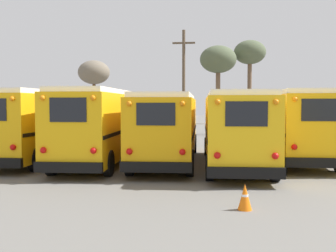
{
  "coord_description": "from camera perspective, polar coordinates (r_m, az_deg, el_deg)",
  "views": [
    {
      "loc": [
        2.11,
        -19.25,
        2.69
      ],
      "look_at": [
        0.0,
        0.03,
        1.67
      ],
      "focal_mm": 45.0,
      "sensor_mm": 36.0,
      "label": 1
    }
  ],
  "objects": [
    {
      "name": "school_bus_3",
      "position": [
        18.36,
        8.98,
        -0.07
      ],
      "size": [
        2.76,
        10.01,
        3.17
      ],
      "color": "yellow",
      "rests_on": "ground"
    },
    {
      "name": "school_bus_1",
      "position": [
        19.85,
        -8.65,
        0.39
      ],
      "size": [
        2.72,
        10.83,
        3.31
      ],
      "color": "#EAAA0F",
      "rests_on": "ground"
    },
    {
      "name": "school_bus_4",
      "position": [
        20.76,
        16.98,
        0.38
      ],
      "size": [
        2.56,
        9.43,
        3.28
      ],
      "color": "#EAAA0F",
      "rests_on": "ground"
    },
    {
      "name": "bare_tree_2",
      "position": [
        34.77,
        -10.0,
        7.06
      ],
      "size": [
        2.56,
        2.56,
        6.2
      ],
      "color": "brown",
      "rests_on": "ground"
    },
    {
      "name": "school_bus_2",
      "position": [
        19.33,
        -0.03,
        0.09
      ],
      "size": [
        2.79,
        10.37,
        3.12
      ],
      "color": "#E5A00C",
      "rests_on": "ground"
    },
    {
      "name": "school_bus_0",
      "position": [
        20.93,
        -16.5,
        0.42
      ],
      "size": [
        2.81,
        9.51,
        3.3
      ],
      "color": "#EAAA0F",
      "rests_on": "ground"
    },
    {
      "name": "utility_pole",
      "position": [
        33.83,
        2.14,
        6.04
      ],
      "size": [
        1.8,
        0.25,
        8.57
      ],
      "color": "brown",
      "rests_on": "ground"
    },
    {
      "name": "ground_plane",
      "position": [
        19.55,
        -0.01,
        -4.9
      ],
      "size": [
        160.0,
        160.0,
        0.0
      ],
      "primitive_type": "plane",
      "color": "#66635E"
    },
    {
      "name": "traffic_cone",
      "position": [
        10.98,
        10.37,
        -9.42
      ],
      "size": [
        0.36,
        0.36,
        0.67
      ],
      "color": "orange",
      "rests_on": "ground"
    },
    {
      "name": "bare_tree_0",
      "position": [
        38.75,
        11.02,
        9.48
      ],
      "size": [
        2.85,
        2.85,
        8.37
      ],
      "color": "brown",
      "rests_on": "ground"
    },
    {
      "name": "bare_tree_1",
      "position": [
        36.97,
        6.81,
        8.76
      ],
      "size": [
        3.15,
        3.15,
        7.72
      ],
      "color": "brown",
      "rests_on": "ground"
    },
    {
      "name": "fence_line",
      "position": [
        27.53,
        1.84,
        -0.54
      ],
      "size": [
        20.02,
        0.06,
        1.42
      ],
      "color": "#939399",
      "rests_on": "ground"
    }
  ]
}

